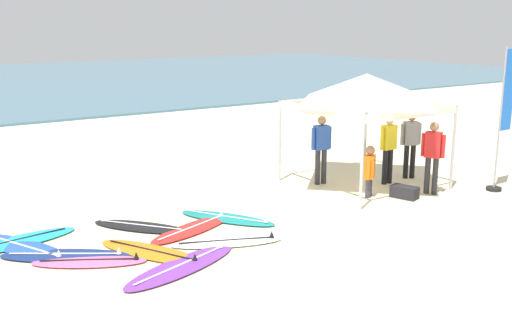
# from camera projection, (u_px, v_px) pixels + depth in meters

# --- Properties ---
(ground_plane) EXTENTS (80.00, 80.00, 0.00)m
(ground_plane) POSITION_uv_depth(u_px,v_px,m) (314.00, 214.00, 12.67)
(ground_plane) COLOR beige
(canopy_tent) EXTENTS (3.09, 3.09, 2.75)m
(canopy_tent) POSITION_uv_depth(u_px,v_px,m) (366.00, 89.00, 14.39)
(canopy_tent) COLOR #B7B7BC
(canopy_tent) RESTS_ON ground
(surfboard_black) EXTENTS (1.71, 1.95, 0.19)m
(surfboard_black) POSITION_uv_depth(u_px,v_px,m) (140.00, 226.00, 11.77)
(surfboard_black) COLOR black
(surfboard_black) RESTS_ON ground
(surfboard_teal) EXTENTS (1.59, 2.11, 0.19)m
(surfboard_teal) POSITION_uv_depth(u_px,v_px,m) (228.00, 218.00, 12.27)
(surfboard_teal) COLOR #19847F
(surfboard_teal) RESTS_ON ground
(surfboard_pink) EXTENTS (1.91, 1.41, 0.19)m
(surfboard_pink) POSITION_uv_depth(u_px,v_px,m) (90.00, 261.00, 10.04)
(surfboard_pink) COLOR pink
(surfboard_pink) RESTS_ON ground
(surfboard_blue) EXTENTS (1.54, 2.40, 0.19)m
(surfboard_blue) POSITION_uv_depth(u_px,v_px,m) (23.00, 247.00, 10.69)
(surfboard_blue) COLOR blue
(surfboard_blue) RESTS_ON ground
(surfboard_purple) EXTENTS (2.49, 1.38, 0.19)m
(surfboard_purple) POSITION_uv_depth(u_px,v_px,m) (182.00, 266.00, 9.86)
(surfboard_purple) COLOR purple
(surfboard_purple) RESTS_ON ground
(surfboard_cyan) EXTENTS (2.57, 1.04, 0.19)m
(surfboard_cyan) POSITION_uv_depth(u_px,v_px,m) (9.00, 243.00, 10.87)
(surfboard_cyan) COLOR #23B2CC
(surfboard_cyan) RESTS_ON ground
(surfboard_red) EXTENTS (2.20, 1.25, 0.19)m
(surfboard_red) POSITION_uv_depth(u_px,v_px,m) (192.00, 228.00, 11.65)
(surfboard_red) COLOR red
(surfboard_red) RESTS_ON ground
(surfboard_white) EXTENTS (2.11, 1.30, 0.19)m
(surfboard_white) POSITION_uv_depth(u_px,v_px,m) (227.00, 242.00, 10.94)
(surfboard_white) COLOR white
(surfboard_white) RESTS_ON ground
(surfboard_orange) EXTENTS (1.55, 2.27, 0.19)m
(surfboard_orange) POSITION_uv_depth(u_px,v_px,m) (152.00, 252.00, 10.45)
(surfboard_orange) COLOR orange
(surfboard_orange) RESTS_ON ground
(surfboard_navy) EXTENTS (2.22, 1.76, 0.19)m
(surfboard_navy) POSITION_uv_depth(u_px,v_px,m) (66.00, 255.00, 10.31)
(surfboard_navy) COLOR navy
(surfboard_navy) RESTS_ON ground
(person_red) EXTENTS (0.36, 0.50, 1.71)m
(person_red) POSITION_uv_depth(u_px,v_px,m) (433.00, 153.00, 13.92)
(person_red) COLOR #2D2D33
(person_red) RESTS_ON ground
(person_grey) EXTENTS (0.51, 0.35, 1.71)m
(person_grey) POSITION_uv_depth(u_px,v_px,m) (411.00, 141.00, 15.36)
(person_grey) COLOR black
(person_grey) RESTS_ON ground
(person_yellow) EXTENTS (0.55, 0.22, 1.71)m
(person_yellow) POSITION_uv_depth(u_px,v_px,m) (388.00, 145.00, 14.82)
(person_yellow) COLOR black
(person_yellow) RESTS_ON ground
(person_blue) EXTENTS (0.54, 0.28, 1.71)m
(person_blue) POSITION_uv_depth(u_px,v_px,m) (321.00, 145.00, 14.79)
(person_blue) COLOR #2D2D33
(person_blue) RESTS_ON ground
(person_orange) EXTENTS (0.45, 0.40, 1.20)m
(person_orange) POSITION_uv_depth(u_px,v_px,m) (370.00, 169.00, 13.79)
(person_orange) COLOR #383842
(person_orange) RESTS_ON ground
(banner_flag) EXTENTS (0.60, 0.36, 3.40)m
(banner_flag) POSITION_uv_depth(u_px,v_px,m) (502.00, 125.00, 14.13)
(banner_flag) COLOR #99999E
(banner_flag) RESTS_ON ground
(gear_bag_near_tent) EXTENTS (0.49, 0.67, 0.28)m
(gear_bag_near_tent) POSITION_uv_depth(u_px,v_px,m) (404.00, 192.00, 13.77)
(gear_bag_near_tent) COLOR #232328
(gear_bag_near_tent) RESTS_ON ground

